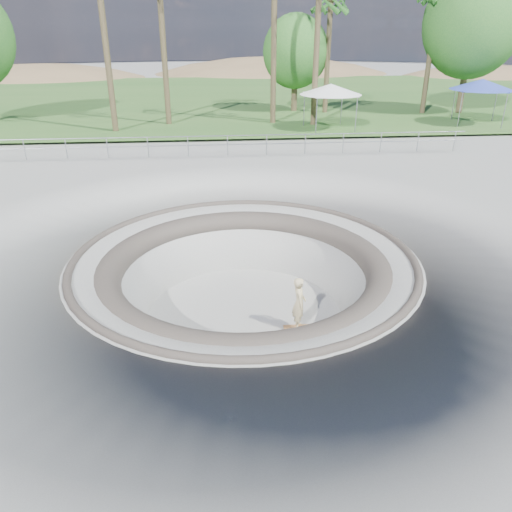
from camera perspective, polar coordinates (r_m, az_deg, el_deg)
name	(u,v)px	position (r m, az deg, el deg)	size (l,w,h in m)	color
ground	(244,257)	(14.82, -1.38, -0.17)	(180.00, 180.00, 0.00)	#A7A8A3
skate_bowl	(245,310)	(15.69, -1.31, -6.23)	(14.00, 14.00, 4.10)	#A7A8A3
grass_strip	(218,97)	(47.78, -4.34, 17.66)	(180.00, 36.00, 0.12)	#315E25
distant_hills	(243,128)	(71.95, -1.47, 14.36)	(103.20, 45.00, 28.60)	brown
safety_railing	(228,145)	(26.01, -3.27, 12.53)	(25.00, 0.06, 1.03)	gray
skateboard	(298,327)	(14.93, 4.83, -8.11)	(0.87, 0.26, 0.09)	#97653C
skater	(299,303)	(14.49, 4.95, -5.37)	(0.59, 0.39, 1.62)	beige
canopy_white	(331,89)	(32.46, 8.54, 18.30)	(5.32, 5.32, 2.70)	gray
canopy_blue	(482,85)	(36.75, 24.43, 17.41)	(5.36, 5.36, 2.83)	gray
palm_d	(331,5)	(38.74, 8.53, 26.49)	(2.60, 2.60, 8.53)	brown
bushy_tree_mid	(296,52)	(39.31, 4.55, 22.24)	(4.77, 4.34, 6.89)	brown
bushy_tree_right	(473,22)	(41.06, 23.59, 23.27)	(6.93, 6.30, 9.99)	brown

